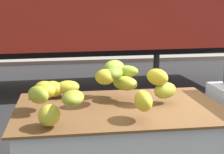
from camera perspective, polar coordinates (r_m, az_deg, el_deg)
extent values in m
cube|color=gray|center=(14.35, -1.32, 2.89)|extent=(80.00, 0.80, 0.16)
cube|color=silver|center=(4.65, 1.32, -10.93)|extent=(2.63, 1.68, 0.08)
cube|color=silver|center=(5.29, -0.09, -5.02)|extent=(2.59, 0.11, 0.44)
cube|color=silver|center=(3.84, 3.33, -11.91)|extent=(2.59, 0.11, 0.44)
cube|color=silver|center=(4.92, 16.18, -6.88)|extent=(0.09, 1.62, 0.44)
cube|color=silver|center=(4.53, -14.88, -8.46)|extent=(0.09, 1.62, 0.44)
cube|color=#B21914|center=(5.33, -0.14, -5.34)|extent=(2.49, 0.07, 0.07)
cube|color=brown|center=(4.48, 1.35, -5.16)|extent=(2.75, 1.81, 0.03)
ellipsoid|color=olive|center=(4.51, 0.26, 0.62)|extent=(0.37, 0.44, 0.17)
ellipsoid|color=olive|center=(4.86, 0.31, 1.50)|extent=(0.44, 0.42, 0.23)
ellipsoid|color=#95A630|center=(4.22, -12.21, -2.93)|extent=(0.35, 0.36, 0.21)
ellipsoid|color=#98A730|center=(3.70, -6.55, -3.49)|extent=(0.32, 0.40, 0.16)
ellipsoid|color=#A5AD2F|center=(4.70, 2.21, -1.05)|extent=(0.43, 0.45, 0.19)
ellipsoid|color=gold|center=(4.55, 7.57, -0.01)|extent=(0.34, 0.40, 0.22)
ellipsoid|color=gold|center=(4.93, -7.43, -1.69)|extent=(0.36, 0.28, 0.19)
ellipsoid|color=gold|center=(3.78, -10.41, -6.28)|extent=(0.30, 0.35, 0.23)
ellipsoid|color=gold|center=(4.43, -1.18, 0.03)|extent=(0.26, 0.26, 0.20)
ellipsoid|color=gold|center=(4.37, -11.17, -2.09)|extent=(0.37, 0.39, 0.22)
ellipsoid|color=gold|center=(4.92, -9.93, -2.01)|extent=(0.35, 0.31, 0.23)
ellipsoid|color=gold|center=(3.95, 5.22, -3.99)|extent=(0.20, 0.36, 0.24)
ellipsoid|color=olive|center=(4.89, 2.47, 0.99)|extent=(0.38, 0.30, 0.17)
ellipsoid|color=#9EAA2F|center=(4.63, 8.86, -2.23)|extent=(0.41, 0.35, 0.22)
cylinder|color=black|center=(5.43, -3.33, -10.41)|extent=(0.64, 0.22, 0.64)
cube|color=black|center=(9.59, -11.53, 4.14)|extent=(11.05, 0.79, 0.30)
cylinder|color=#38383A|center=(10.22, 7.42, 2.08)|extent=(0.18, 0.18, 1.25)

